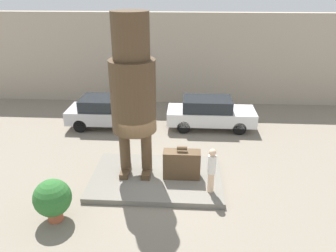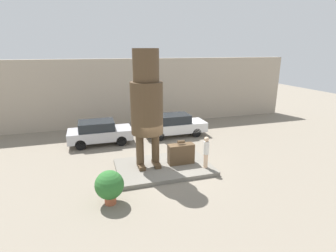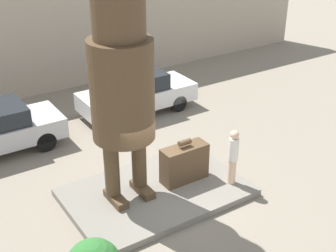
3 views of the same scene
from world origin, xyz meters
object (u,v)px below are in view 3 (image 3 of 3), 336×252
object	(u,v)px
statue_figure	(121,76)
giant_suitcase	(184,163)
tourist	(233,155)
parked_car_white	(136,92)

from	to	relation	value
statue_figure	giant_suitcase	bearing A→B (deg)	-7.47
tourist	parked_car_white	bearing A→B (deg)	87.37
statue_figure	giant_suitcase	world-z (taller)	statue_figure
statue_figure	giant_suitcase	xyz separation A→B (m)	(1.74, -0.23, -2.92)
tourist	giant_suitcase	bearing A→B (deg)	139.86
statue_figure	parked_car_white	xyz separation A→B (m)	(3.05, 4.86, -2.83)
statue_figure	parked_car_white	size ratio (longest dim) A/B	1.33
statue_figure	tourist	distance (m)	3.93
statue_figure	parked_car_white	distance (m)	6.40
giant_suitcase	tourist	bearing A→B (deg)	-40.14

